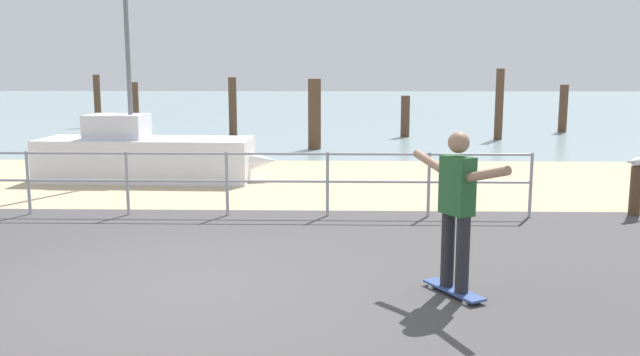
# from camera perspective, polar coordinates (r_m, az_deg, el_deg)

# --- Properties ---
(ground_plane) EXTENTS (24.00, 10.00, 0.04)m
(ground_plane) POSITION_cam_1_polar(r_m,az_deg,el_deg) (6.57, -13.80, -12.06)
(ground_plane) COLOR #474444
(ground_plane) RESTS_ON ground
(beach_strip) EXTENTS (24.00, 6.00, 0.04)m
(beach_strip) POSITION_cam_1_polar(r_m,az_deg,el_deg) (14.19, -5.37, -0.26)
(beach_strip) COLOR tan
(beach_strip) RESTS_ON ground
(sea_surface) EXTENTS (72.00, 50.00, 0.04)m
(sea_surface) POSITION_cam_1_polar(r_m,az_deg,el_deg) (41.99, -0.84, 6.17)
(sea_surface) COLOR #849EA3
(sea_surface) RESTS_ON ground
(railing_fence) EXTENTS (12.90, 0.05, 1.05)m
(railing_fence) POSITION_cam_1_polar(r_m,az_deg,el_deg) (11.14, -16.11, 0.39)
(railing_fence) COLOR #9EA0A5
(railing_fence) RESTS_ON ground
(sailboat) EXTENTS (4.98, 1.54, 4.50)m
(sailboat) POSITION_cam_1_polar(r_m,az_deg,el_deg) (14.51, -13.93, 1.78)
(sailboat) COLOR silver
(sailboat) RESTS_ON ground
(skateboard) EXTENTS (0.57, 0.80, 0.08)m
(skateboard) POSITION_cam_1_polar(r_m,az_deg,el_deg) (7.24, 11.31, -9.35)
(skateboard) COLOR #334C8C
(skateboard) RESTS_ON ground
(skateboarder) EXTENTS (0.79, 1.30, 1.65)m
(skateboarder) POSITION_cam_1_polar(r_m,az_deg,el_deg) (7.00, 11.56, -1.96)
(skateboarder) COLOR #26262B
(skateboarder) RESTS_ON skateboard
(bollard_short) EXTENTS (0.18, 0.18, 0.82)m
(bollard_short) POSITION_cam_1_polar(r_m,az_deg,el_deg) (11.87, 25.25, -1.03)
(bollard_short) COLOR #513826
(bollard_short) RESTS_ON ground
(seagull) EXTENTS (0.43, 0.31, 0.18)m
(seagull) POSITION_cam_1_polar(r_m,az_deg,el_deg) (11.82, 25.46, 1.29)
(seagull) COLOR white
(seagull) RESTS_ON bollard_short
(groyne_post_0) EXTENTS (0.26, 0.26, 2.08)m
(groyne_post_0) POSITION_cam_1_polar(r_m,az_deg,el_deg) (28.32, -18.41, 6.24)
(groyne_post_0) COLOR #513826
(groyne_post_0) RESTS_ON ground
(groyne_post_1) EXTENTS (0.30, 0.30, 1.90)m
(groyne_post_1) POSITION_cam_1_polar(r_m,az_deg,el_deg) (22.71, -15.50, 5.48)
(groyne_post_1) COLOR #513826
(groyne_post_1) RESTS_ON ground
(groyne_post_2) EXTENTS (0.28, 0.28, 2.03)m
(groyne_post_2) POSITION_cam_1_polar(r_m,az_deg,el_deg) (23.56, -7.44, 6.03)
(groyne_post_2) COLOR #513826
(groyne_post_2) RESTS_ON ground
(groyne_post_3) EXTENTS (0.37, 0.37, 2.05)m
(groyne_post_3) POSITION_cam_1_polar(r_m,az_deg,el_deg) (19.43, -0.47, 5.42)
(groyne_post_3) COLOR #513826
(groyne_post_3) RESTS_ON ground
(groyne_post_4) EXTENTS (0.30, 0.30, 1.42)m
(groyne_post_4) POSITION_cam_1_polar(r_m,az_deg,el_deg) (23.06, 7.26, 5.20)
(groyne_post_4) COLOR #513826
(groyne_post_4) RESTS_ON ground
(groyne_post_5) EXTENTS (0.27, 0.27, 2.33)m
(groyne_post_5) POSITION_cam_1_polar(r_m,az_deg,el_deg) (22.75, 15.00, 6.05)
(groyne_post_5) COLOR #513826
(groyne_post_5) RESTS_ON ground
(groyne_post_6) EXTENTS (0.31, 0.31, 1.74)m
(groyne_post_6) POSITION_cam_1_polar(r_m,az_deg,el_deg) (26.15, 19.98, 5.56)
(groyne_post_6) COLOR #513826
(groyne_post_6) RESTS_ON ground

